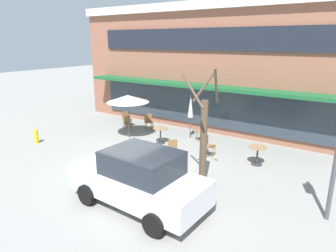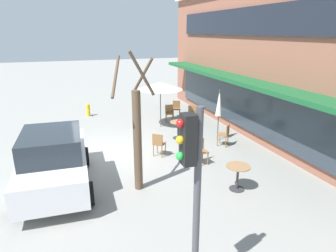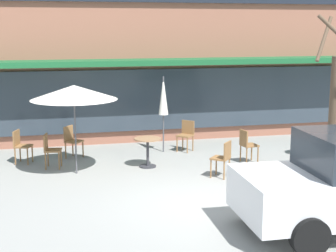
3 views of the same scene
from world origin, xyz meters
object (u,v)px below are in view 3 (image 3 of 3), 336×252
(cafe_chair_0, at_px, (247,143))
(cafe_chair_4, at_px, (186,133))
(street_tree, at_px, (334,112))
(patio_umbrella_green_folded, at_px, (163,96))
(cafe_chair_1, at_px, (20,144))
(cafe_table_streetside, at_px, (312,138))
(patio_umbrella_cream_folded, at_px, (74,92))
(cafe_table_near_wall, at_px, (148,147))
(cafe_chair_2, at_px, (223,156))
(cafe_chair_3, at_px, (72,139))
(cafe_chair_5, at_px, (50,148))

(cafe_chair_0, xyz_separation_m, cafe_chair_4, (-1.22, 1.66, 0.00))
(cafe_chair_4, relative_size, street_tree, 0.22)
(patio_umbrella_green_folded, height_order, cafe_chair_0, patio_umbrella_green_folded)
(cafe_chair_0, relative_size, cafe_chair_1, 1.00)
(cafe_chair_0, relative_size, street_tree, 0.22)
(patio_umbrella_green_folded, distance_m, cafe_chair_0, 2.77)
(cafe_table_streetside, relative_size, patio_umbrella_cream_folded, 0.35)
(cafe_table_near_wall, distance_m, cafe_chair_2, 2.09)
(street_tree, bearing_deg, cafe_chair_2, 148.62)
(cafe_chair_2, bearing_deg, patio_umbrella_green_folded, 105.61)
(cafe_table_streetside, relative_size, cafe_chair_3, 0.85)
(street_tree, bearing_deg, cafe_chair_3, 143.50)
(patio_umbrella_green_folded, distance_m, cafe_chair_5, 3.56)
(cafe_chair_5, xyz_separation_m, street_tree, (6.14, -3.12, 1.19))
(cafe_chair_1, xyz_separation_m, street_tree, (6.89, -3.80, 1.19))
(cafe_table_streetside, bearing_deg, street_tree, -110.64)
(cafe_chair_0, bearing_deg, cafe_table_streetside, 6.90)
(patio_umbrella_cream_folded, xyz_separation_m, cafe_chair_5, (-0.62, 0.67, -1.50))
(patio_umbrella_green_folded, xyz_separation_m, cafe_chair_2, (0.81, -2.89, -1.10))
(cafe_chair_3, relative_size, street_tree, 0.22)
(cafe_chair_5, distance_m, street_tree, 6.99)
(cafe_chair_1, height_order, cafe_chair_5, same)
(cafe_table_streetside, height_order, cafe_chair_0, cafe_chair_0)
(cafe_table_near_wall, height_order, cafe_table_streetside, same)
(patio_umbrella_green_folded, height_order, cafe_chair_3, patio_umbrella_green_folded)
(patio_umbrella_cream_folded, distance_m, cafe_chair_3, 2.22)
(cafe_table_streetside, distance_m, cafe_chair_1, 7.99)
(cafe_table_near_wall, bearing_deg, cafe_chair_4, 45.56)
(cafe_table_near_wall, relative_size, street_tree, 0.19)
(cafe_table_streetside, relative_size, cafe_chair_1, 0.85)
(cafe_table_near_wall, bearing_deg, cafe_table_streetside, 0.69)
(cafe_table_streetside, xyz_separation_m, cafe_chair_4, (-3.26, 1.42, 0.01))
(cafe_table_streetside, xyz_separation_m, street_tree, (-1.02, -2.72, 1.20))
(patio_umbrella_green_folded, xyz_separation_m, cafe_chair_1, (-3.98, -0.38, -1.10))
(cafe_chair_0, distance_m, cafe_chair_1, 6.02)
(cafe_table_near_wall, distance_m, cafe_chair_4, 2.06)
(cafe_table_near_wall, height_order, street_tree, street_tree)
(cafe_table_streetside, bearing_deg, cafe_chair_4, 156.53)
(cafe_table_streetside, bearing_deg, patio_umbrella_cream_folded, -177.72)
(cafe_table_streetside, distance_m, patio_umbrella_cream_folded, 6.72)
(patio_umbrella_green_folded, xyz_separation_m, cafe_chair_4, (0.68, -0.04, -1.10))
(patio_umbrella_cream_folded, bearing_deg, patio_umbrella_green_folded, 33.35)
(cafe_table_streetside, xyz_separation_m, patio_umbrella_cream_folded, (-6.54, -0.26, 1.51))
(cafe_chair_1, bearing_deg, cafe_chair_5, -41.75)
(cafe_chair_0, relative_size, cafe_chair_3, 1.00)
(cafe_table_near_wall, distance_m, cafe_chair_1, 3.40)
(cafe_table_streetside, height_order, patio_umbrella_cream_folded, patio_umbrella_cream_folded)
(cafe_chair_4, bearing_deg, street_tree, -61.57)
(cafe_table_near_wall, distance_m, cafe_chair_0, 2.67)
(patio_umbrella_cream_folded, height_order, cafe_chair_0, patio_umbrella_cream_folded)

